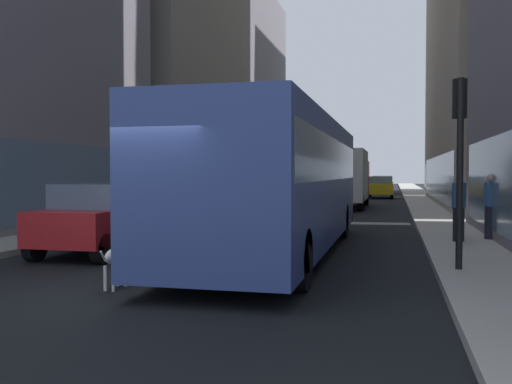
{
  "coord_description": "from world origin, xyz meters",
  "views": [
    {
      "loc": [
        3.75,
        -8.06,
        1.86
      ],
      "look_at": [
        0.48,
        5.44,
        1.4
      ],
      "focal_mm": 39.86,
      "sensor_mm": 36.0,
      "label": 1
    }
  ],
  "objects": [
    {
      "name": "ground_plane",
      "position": [
        0.0,
        35.0,
        0.0
      ],
      "size": [
        120.0,
        120.0,
        0.0
      ],
      "primitive_type": "plane",
      "color": "black"
    },
    {
      "name": "sidewalk_left",
      "position": [
        -5.7,
        35.0,
        0.07
      ],
      "size": [
        2.4,
        110.0,
        0.15
      ],
      "primitive_type": "cube",
      "color": "gray",
      "rests_on": "ground"
    },
    {
      "name": "sidewalk_right",
      "position": [
        5.7,
        35.0,
        0.07
      ],
      "size": [
        2.4,
        110.0,
        0.15
      ],
      "primitive_type": "cube",
      "color": "#ADA89E",
      "rests_on": "ground"
    },
    {
      "name": "building_left_far",
      "position": [
        -11.9,
        42.23,
        9.34
      ],
      "size": [
        9.04,
        17.94,
        18.7
      ],
      "color": "slate",
      "rests_on": "ground"
    },
    {
      "name": "building_right_far",
      "position": [
        11.9,
        47.15,
        15.34
      ],
      "size": [
        9.8,
        16.88,
        30.7
      ],
      "color": "gray",
      "rests_on": "ground"
    },
    {
      "name": "transit_bus",
      "position": [
        1.2,
        4.88,
        1.78
      ],
      "size": [
        2.78,
        11.53,
        3.05
      ],
      "color": "#33478C",
      "rests_on": "ground"
    },
    {
      "name": "car_red_coupe",
      "position": [
        -2.8,
        3.91,
        0.82
      ],
      "size": [
        1.77,
        3.96,
        1.62
      ],
      "color": "red",
      "rests_on": "ground"
    },
    {
      "name": "car_blue_hatchback",
      "position": [
        -2.8,
        29.31,
        0.82
      ],
      "size": [
        1.8,
        4.43,
        1.62
      ],
      "color": "#4C6BB7",
      "rests_on": "ground"
    },
    {
      "name": "car_yellow_taxi",
      "position": [
        2.8,
        35.52,
        0.82
      ],
      "size": [
        1.91,
        4.48,
        1.62
      ],
      "color": "yellow",
      "rests_on": "ground"
    },
    {
      "name": "car_white_van",
      "position": [
        -1.2,
        34.72,
        0.82
      ],
      "size": [
        1.87,
        4.14,
        1.62
      ],
      "color": "silver",
      "rests_on": "ground"
    },
    {
      "name": "car_black_suv",
      "position": [
        2.8,
        44.28,
        0.82
      ],
      "size": [
        1.84,
        3.92,
        1.62
      ],
      "color": "black",
      "rests_on": "ground"
    },
    {
      "name": "car_silver_sedan",
      "position": [
        -1.2,
        39.55,
        0.82
      ],
      "size": [
        1.73,
        4.19,
        1.62
      ],
      "color": "#B7BABF",
      "rests_on": "ground"
    },
    {
      "name": "box_truck",
      "position": [
        1.2,
        22.61,
        1.67
      ],
      "size": [
        2.3,
        7.5,
        3.05
      ],
      "color": "#A51919",
      "rests_on": "ground"
    },
    {
      "name": "dalmatian_dog",
      "position": [
        -0.59,
        0.31,
        0.51
      ],
      "size": [
        0.22,
        0.96,
        0.72
      ],
      "color": "white",
      "rests_on": "ground"
    },
    {
      "name": "pedestrian_with_handbag",
      "position": [
        6.22,
        7.69,
        1.01
      ],
      "size": [
        0.45,
        0.34,
        1.69
      ],
      "color": "#1E1E2D",
      "rests_on": "sidewalk_right"
    },
    {
      "name": "pedestrian_in_coat",
      "position": [
        5.36,
        6.98,
        1.01
      ],
      "size": [
        0.34,
        0.34,
        1.69
      ],
      "color": "#1E1E2D",
      "rests_on": "sidewalk_right"
    },
    {
      "name": "traffic_light_near",
      "position": [
        4.9,
        2.67,
        2.44
      ],
      "size": [
        0.24,
        0.41,
        3.4
      ],
      "color": "black",
      "rests_on": "sidewalk_right"
    }
  ]
}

